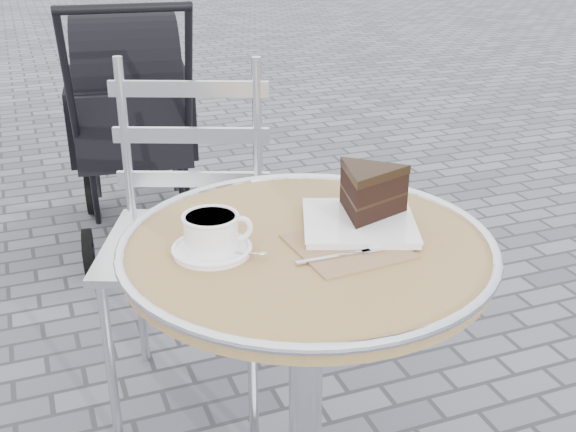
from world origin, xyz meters
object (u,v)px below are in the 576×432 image
object	(u,v)px
cafe_table	(306,317)
cappuccino_set	(212,236)
baby_stroller	(132,126)
bistro_chair	(190,197)
cake_plate_set	(366,198)

from	to	relation	value
cafe_table	cappuccino_set	size ratio (longest dim) A/B	4.80
cappuccino_set	baby_stroller	world-z (taller)	baby_stroller
bistro_chair	baby_stroller	size ratio (longest dim) A/B	0.91
cake_plate_set	bistro_chair	distance (m)	0.67
cappuccino_set	cake_plate_set	world-z (taller)	cake_plate_set
cappuccino_set	bistro_chair	xyz separation A→B (m)	(0.10, 0.62, -0.18)
cake_plate_set	baby_stroller	distance (m)	1.76
cafe_table	cappuccino_set	distance (m)	0.27
cafe_table	bistro_chair	bearing A→B (deg)	97.00
cake_plate_set	bistro_chair	size ratio (longest dim) A/B	0.35
cappuccino_set	cake_plate_set	distance (m)	0.32
cafe_table	baby_stroller	distance (m)	1.77
cake_plate_set	baby_stroller	bearing A→B (deg)	117.20
bistro_chair	cafe_table	bearing A→B (deg)	-61.04
cake_plate_set	cappuccino_set	bearing A→B (deg)	-156.29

